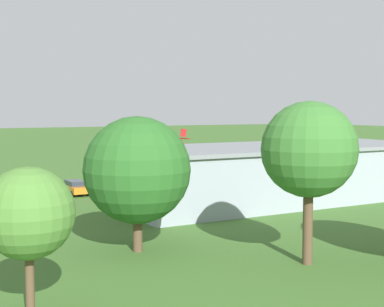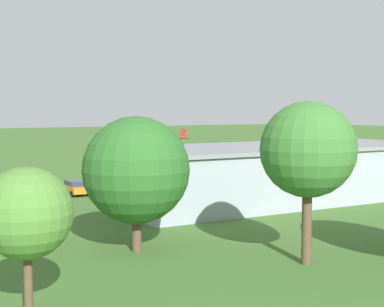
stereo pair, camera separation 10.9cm
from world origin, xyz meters
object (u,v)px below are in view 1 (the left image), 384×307
at_px(car_red, 18,194).
at_px(tree_by_windsock, 309,150).
at_px(tree_behind_hangar_left, 137,170).
at_px(tree_at_field_edge, 28,214).
at_px(hangar, 277,172).
at_px(biplane, 168,142).
at_px(person_beside_truck, 297,169).
at_px(person_crossing_taxiway, 310,172).
at_px(person_near_hangar_door, 263,170).
at_px(car_orange, 75,187).

height_order(car_red, tree_by_windsock, tree_by_windsock).
distance_m(tree_behind_hangar_left, tree_at_field_edge, 12.11).
distance_m(hangar, car_red, 25.63).
relative_size(tree_by_windsock, tree_behind_hangar_left, 1.10).
relative_size(biplane, person_beside_truck, 5.18).
bearing_deg(person_crossing_taxiway, biplane, -70.80).
height_order(person_crossing_taxiway, tree_behind_hangar_left, tree_behind_hangar_left).
xyz_separation_m(person_near_hangar_door, tree_at_field_edge, (40.28, 37.92, 3.87)).
distance_m(car_orange, person_near_hangar_door, 28.30).
height_order(biplane, person_crossing_taxiway, biplane).
xyz_separation_m(car_red, person_near_hangar_door, (-34.36, -6.78, -0.09)).
height_order(car_orange, tree_at_field_edge, tree_at_field_edge).
xyz_separation_m(biplane, car_orange, (22.75, 23.44, -2.91)).
relative_size(hangar, biplane, 3.65).
bearing_deg(car_orange, tree_by_windsock, 96.78).
xyz_separation_m(car_orange, tree_behind_hangar_left, (3.64, 25.09, 4.44)).
xyz_separation_m(car_orange, person_near_hangar_door, (-27.96, -4.40, -0.03)).
height_order(tree_by_windsock, tree_at_field_edge, tree_by_windsock).
bearing_deg(person_near_hangar_door, tree_by_windsock, 56.97).
relative_size(person_near_hangar_door, person_crossing_taxiway, 0.91).
bearing_deg(hangar, car_red, -24.98).
relative_size(tree_behind_hangar_left, tree_at_field_edge, 1.30).
height_order(biplane, person_near_hangar_door, biplane).
height_order(person_beside_truck, tree_behind_hangar_left, tree_behind_hangar_left).
bearing_deg(car_orange, biplane, -134.15).
bearing_deg(tree_by_windsock, car_red, -71.23).
height_order(car_orange, person_crossing_taxiway, person_crossing_taxiway).
xyz_separation_m(car_orange, car_red, (6.40, 2.38, 0.06)).
distance_m(car_orange, car_red, 6.83).
relative_size(person_beside_truck, person_near_hangar_door, 1.14).
bearing_deg(person_near_hangar_door, car_red, 11.15).
xyz_separation_m(car_orange, tree_by_windsock, (-3.88, 32.64, 5.93)).
bearing_deg(car_orange, car_red, 20.37).
height_order(hangar, car_orange, hangar).
bearing_deg(car_red, hangar, 155.02).
distance_m(car_red, tree_behind_hangar_left, 23.29).
distance_m(person_beside_truck, tree_at_field_edge, 56.24).
height_order(hangar, person_crossing_taxiway, hangar).
bearing_deg(tree_behind_hangar_left, tree_at_field_edge, 44.18).
relative_size(person_near_hangar_door, tree_by_windsock, 0.16).
relative_size(hangar, tree_by_windsock, 3.49).
bearing_deg(hangar, person_near_hangar_door, -122.50).
distance_m(biplane, car_red, 39.04).
xyz_separation_m(car_orange, person_crossing_taxiway, (-31.38, 1.36, 0.06)).
xyz_separation_m(tree_by_windsock, tree_at_field_edge, (16.20, 0.89, -2.08)).
bearing_deg(car_orange, person_beside_truck, -177.38).
bearing_deg(car_orange, person_near_hangar_door, -171.06).
distance_m(car_red, tree_by_windsock, 32.49).
bearing_deg(hangar, tree_behind_hangar_left, 30.29).
bearing_deg(person_near_hangar_door, tree_at_field_edge, 43.27).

